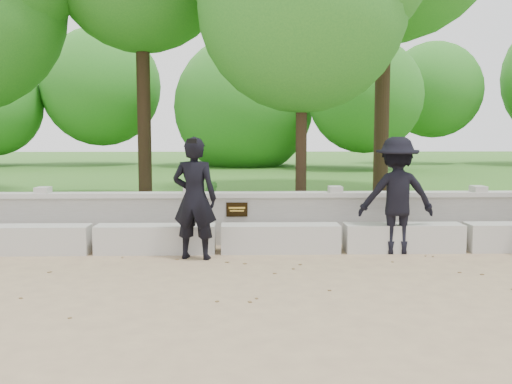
% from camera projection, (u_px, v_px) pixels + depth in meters
% --- Properties ---
extents(ground, '(80.00, 80.00, 0.00)m').
position_uv_depth(ground, '(213.00, 283.00, 7.28)').
color(ground, tan).
rests_on(ground, ground).
extents(lawn, '(40.00, 22.00, 0.25)m').
position_uv_depth(lawn, '(230.00, 182.00, 21.19)').
color(lawn, '#29591D').
rests_on(lawn, ground).
extents(concrete_bench, '(11.90, 0.45, 0.45)m').
position_uv_depth(concrete_bench, '(218.00, 239.00, 9.15)').
color(concrete_bench, '#BBB9B1').
rests_on(concrete_bench, ground).
extents(parapet_wall, '(12.50, 0.35, 0.90)m').
position_uv_depth(parapet_wall, '(220.00, 217.00, 9.82)').
color(parapet_wall, '#B0AEA6').
rests_on(parapet_wall, ground).
extents(man_main, '(0.76, 0.68, 1.86)m').
position_uv_depth(man_main, '(195.00, 198.00, 8.62)').
color(man_main, black).
rests_on(man_main, ground).
extents(visitor_mid, '(1.21, 0.70, 1.86)m').
position_uv_depth(visitor_mid, '(397.00, 195.00, 9.06)').
color(visitor_mid, black).
rests_on(visitor_mid, ground).
extents(shrub_b, '(0.41, 0.44, 0.64)m').
position_uv_depth(shrub_b, '(210.00, 196.00, 12.11)').
color(shrub_b, '#316D25').
rests_on(shrub_b, lawn).
extents(shrub_c, '(0.60, 0.57, 0.52)m').
position_uv_depth(shrub_c, '(487.00, 208.00, 10.66)').
color(shrub_c, '#316D25').
rests_on(shrub_c, lawn).
extents(shrub_d, '(0.41, 0.40, 0.54)m').
position_uv_depth(shrub_d, '(194.00, 194.00, 13.03)').
color(shrub_d, '#316D25').
rests_on(shrub_d, lawn).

